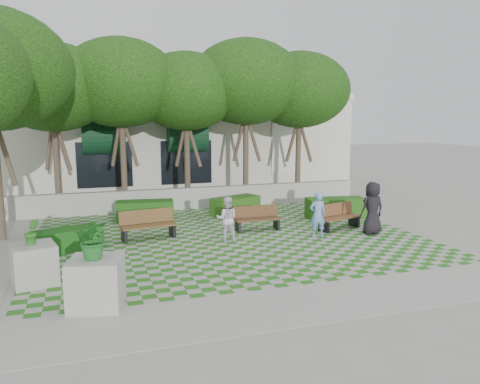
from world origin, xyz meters
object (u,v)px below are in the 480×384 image
object	(u,v)px
hedge_east	(336,208)
hedge_west	(68,240)
hedge_midleft	(145,210)
person_blue	(318,215)
person_white	(227,219)
bench_east	(338,217)
bench_mid	(257,219)
planter_front	(96,272)
hedge_midright	(235,206)
planter_back	(34,262)
person_dark	(372,208)
bench_west	(148,225)

from	to	relation	value
hedge_east	hedge_west	world-z (taller)	hedge_east
hedge_midleft	hedge_east	bearing A→B (deg)	-15.53
person_blue	person_white	world-z (taller)	person_blue
person_white	person_blue	bearing A→B (deg)	-174.53
bench_east	bench_mid	distance (m)	2.85
planter_front	person_white	world-z (taller)	planter_front
hedge_midright	planter_back	xyz separation A→B (m)	(-6.87, -6.03, 0.17)
hedge_midright	bench_east	bearing A→B (deg)	-52.13
hedge_midleft	person_white	size ratio (longest dim) A/B	1.50
bench_mid	hedge_midleft	size ratio (longest dim) A/B	0.76
planter_back	person_dark	distance (m)	10.38
person_dark	person_white	xyz separation A→B (m)	(-4.84, 0.75, -0.18)
bench_west	hedge_midleft	bearing A→B (deg)	76.60
hedge_midright	person_dark	distance (m)	5.59
planter_front	bench_mid	bearing A→B (deg)	43.67
bench_west	person_dark	distance (m)	7.40
bench_mid	planter_back	world-z (taller)	planter_back
hedge_west	person_dark	world-z (taller)	person_dark
bench_east	bench_west	size ratio (longest dim) A/B	0.96
bench_mid	bench_west	distance (m)	3.73
hedge_east	person_white	xyz separation A→B (m)	(-4.96, -1.86, 0.31)
bench_west	hedge_west	world-z (taller)	bench_west
hedge_midright	hedge_west	xyz separation A→B (m)	(-6.21, -3.35, -0.03)
bench_mid	hedge_east	world-z (taller)	bench_mid
bench_west	planter_front	size ratio (longest dim) A/B	1.00
bench_east	bench_west	bearing A→B (deg)	157.44
bench_east	person_blue	xyz separation A→B (m)	(-1.23, -0.81, 0.33)
hedge_east	person_blue	xyz separation A→B (m)	(-2.06, -2.43, 0.36)
bench_mid	person_blue	bearing A→B (deg)	-44.17
planter_front	hedge_midleft	bearing A→B (deg)	76.29
hedge_midleft	hedge_west	world-z (taller)	hedge_midleft
bench_west	hedge_east	distance (m)	7.37
hedge_east	person_blue	size ratio (longest dim) A/B	1.49
hedge_midright	person_white	size ratio (longest dim) A/B	1.44
hedge_west	person_dark	size ratio (longest dim) A/B	1.06
hedge_west	planter_back	size ratio (longest dim) A/B	1.19
person_blue	person_white	xyz separation A→B (m)	(-2.90, 0.58, -0.05)
hedge_west	planter_front	size ratio (longest dim) A/B	1.02
hedge_east	hedge_midleft	bearing A→B (deg)	164.47
hedge_east	person_dark	distance (m)	2.65
hedge_midleft	person_blue	distance (m)	6.67
hedge_midright	planter_front	world-z (taller)	planter_front
hedge_east	hedge_midright	xyz separation A→B (m)	(-3.50, 1.82, -0.03)
hedge_midright	person_dark	size ratio (longest dim) A/B	1.15
person_blue	hedge_midleft	bearing A→B (deg)	-33.85
person_white	bench_mid	bearing A→B (deg)	-128.41
planter_front	person_white	xyz separation A→B (m)	(4.06, 4.23, -0.04)
hedge_midleft	person_white	distance (m)	4.37
bench_mid	planter_front	size ratio (longest dim) A/B	0.87
hedge_east	person_white	world-z (taller)	person_white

